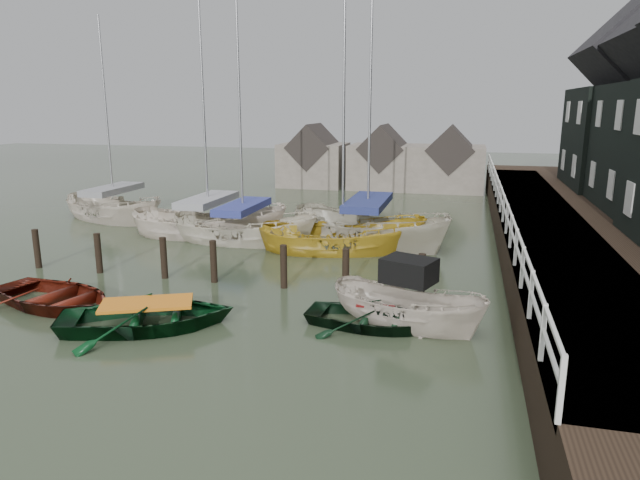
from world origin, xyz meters
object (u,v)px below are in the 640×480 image
(rowboat_green, at_px, (148,328))
(sailboat_c, at_px, (342,250))
(sailboat_a, at_px, (209,234))
(sailboat_b, at_px, (244,240))
(rowboat_red, at_px, (56,306))
(sailboat_e, at_px, (115,218))
(rowboat_dkgreen, at_px, (375,326))
(sailboat_d, at_px, (367,241))
(motorboat, at_px, (406,321))

(rowboat_green, bearing_deg, sailboat_c, -43.77)
(sailboat_a, xyz_separation_m, sailboat_b, (1.91, -0.67, 0.00))
(rowboat_red, bearing_deg, sailboat_b, -0.21)
(sailboat_b, bearing_deg, sailboat_e, 72.47)
(sailboat_b, relative_size, sailboat_c, 1.18)
(rowboat_dkgreen, relative_size, sailboat_d, 0.28)
(rowboat_dkgreen, relative_size, motorboat, 0.78)
(rowboat_red, distance_m, sailboat_b, 9.13)
(rowboat_dkgreen, bearing_deg, sailboat_a, 48.06)
(rowboat_green, distance_m, motorboat, 6.78)
(motorboat, xyz_separation_m, sailboat_e, (-15.81, 10.57, -0.03))
(rowboat_red, xyz_separation_m, rowboat_dkgreen, (9.16, 0.79, 0.00))
(rowboat_red, bearing_deg, rowboat_green, -88.90)
(sailboat_b, distance_m, sailboat_c, 4.42)
(motorboat, bearing_deg, sailboat_c, 44.50)
(sailboat_d, distance_m, sailboat_e, 13.36)
(sailboat_c, bearing_deg, sailboat_e, 61.50)
(sailboat_d, bearing_deg, rowboat_green, -176.41)
(sailboat_b, distance_m, sailboat_e, 8.58)
(motorboat, bearing_deg, sailboat_e, 76.35)
(rowboat_red, bearing_deg, rowboat_dkgreen, -71.12)
(rowboat_red, distance_m, sailboat_d, 12.37)
(rowboat_green, height_order, motorboat, motorboat)
(rowboat_dkgreen, xyz_separation_m, sailboat_b, (-6.92, 8.07, 0.07))
(rowboat_red, bearing_deg, sailboat_d, -22.63)
(sailboat_a, relative_size, sailboat_b, 0.97)
(sailboat_a, distance_m, sailboat_b, 2.02)
(motorboat, relative_size, sailboat_d, 0.36)
(rowboat_green, xyz_separation_m, sailboat_d, (3.93, 10.72, 0.06))
(rowboat_dkgreen, distance_m, sailboat_d, 9.32)
(rowboat_dkgreen, distance_m, sailboat_b, 10.63)
(rowboat_dkgreen, distance_m, sailboat_c, 8.03)
(sailboat_d, height_order, sailboat_e, sailboat_d)
(sailboat_a, height_order, sailboat_c, sailboat_a)
(sailboat_a, distance_m, sailboat_d, 7.06)
(rowboat_dkgreen, height_order, sailboat_a, sailboat_a)
(rowboat_green, relative_size, motorboat, 0.95)
(rowboat_red, relative_size, sailboat_e, 0.39)
(rowboat_red, relative_size, sailboat_d, 0.33)
(sailboat_b, bearing_deg, sailboat_a, 72.30)
(sailboat_c, bearing_deg, rowboat_green, 147.00)
(rowboat_red, height_order, sailboat_e, sailboat_e)
(rowboat_green, bearing_deg, sailboat_b, -17.51)
(rowboat_green, xyz_separation_m, motorboat, (6.50, 1.90, 0.09))
(rowboat_green, height_order, sailboat_e, sailboat_e)
(rowboat_red, distance_m, sailboat_e, 13.07)
(rowboat_red, xyz_separation_m, sailboat_c, (6.63, 8.41, 0.01))
(sailboat_a, bearing_deg, rowboat_red, 169.53)
(rowboat_red, xyz_separation_m, sailboat_d, (7.37, 9.94, 0.06))
(rowboat_red, relative_size, motorboat, 0.92)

